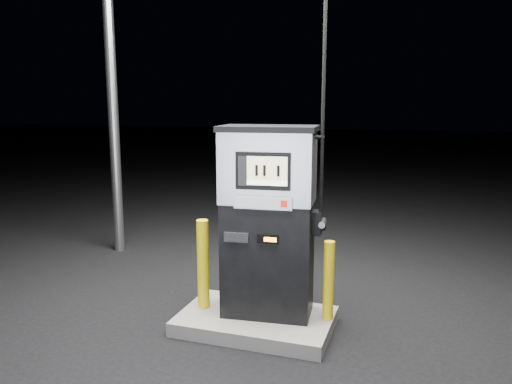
% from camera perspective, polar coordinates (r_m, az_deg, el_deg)
% --- Properties ---
extents(ground, '(80.00, 80.00, 0.00)m').
position_cam_1_polar(ground, '(5.51, -0.01, -15.24)').
color(ground, black).
rests_on(ground, ground).
extents(pump_island, '(1.60, 1.00, 0.15)m').
position_cam_1_polar(pump_island, '(5.48, -0.01, -14.54)').
color(pump_island, '#62625E').
rests_on(pump_island, ground).
extents(fuel_dispenser, '(1.12, 0.69, 4.12)m').
position_cam_1_polar(fuel_dispenser, '(5.18, 1.43, -3.17)').
color(fuel_dispenser, black).
rests_on(fuel_dispenser, pump_island).
extents(bollard_left, '(0.15, 0.15, 0.98)m').
position_cam_1_polar(bollard_left, '(5.50, -6.07, -8.18)').
color(bollard_left, yellow).
rests_on(bollard_left, pump_island).
extents(bollard_right, '(0.12, 0.12, 0.83)m').
position_cam_1_polar(bollard_right, '(5.24, 8.28, -9.99)').
color(bollard_right, yellow).
rests_on(bollard_right, pump_island).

